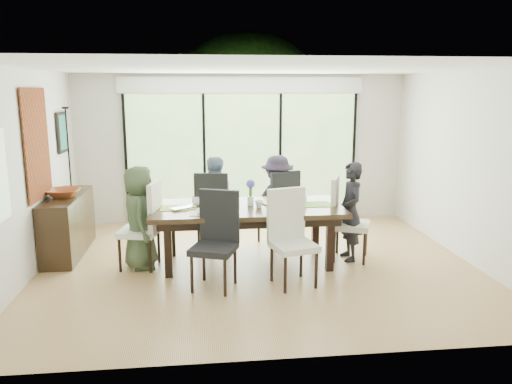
{
  "coord_description": "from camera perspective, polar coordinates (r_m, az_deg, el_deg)",
  "views": [
    {
      "loc": [
        -0.77,
        -6.62,
        2.43
      ],
      "look_at": [
        0.0,
        0.25,
        1.0
      ],
      "focal_mm": 35.0,
      "sensor_mm": 36.0,
      "label": 1
    }
  ],
  "objects": [
    {
      "name": "floor",
      "position": [
        7.1,
        0.23,
        -8.38
      ],
      "size": [
        6.0,
        5.0,
        0.01
      ],
      "primitive_type": "cube",
      "color": "olive",
      "rests_on": "ground"
    },
    {
      "name": "ceiling",
      "position": [
        6.67,
        0.25,
        14.04
      ],
      "size": [
        6.0,
        5.0,
        0.01
      ],
      "primitive_type": "cube",
      "color": "white",
      "rests_on": "wall_back"
    },
    {
      "name": "wall_back",
      "position": [
        9.23,
        -1.57,
        4.97
      ],
      "size": [
        6.0,
        0.02,
        2.7
      ],
      "primitive_type": "cube",
      "color": "beige",
      "rests_on": "floor"
    },
    {
      "name": "wall_front",
      "position": [
        4.32,
        4.1,
        -2.84
      ],
      "size": [
        6.0,
        0.02,
        2.7
      ],
      "primitive_type": "cube",
      "color": "beige",
      "rests_on": "floor"
    },
    {
      "name": "wall_left",
      "position": [
        7.07,
        -24.78,
        1.81
      ],
      "size": [
        0.02,
        5.0,
        2.7
      ],
      "primitive_type": "cube",
      "color": "silver",
      "rests_on": "floor"
    },
    {
      "name": "wall_right",
      "position": [
        7.7,
        23.1,
        2.68
      ],
      "size": [
        0.02,
        5.0,
        2.7
      ],
      "primitive_type": "cube",
      "color": "silver",
      "rests_on": "floor"
    },
    {
      "name": "glass_doors",
      "position": [
        9.21,
        -1.55,
        4.01
      ],
      "size": [
        4.2,
        0.02,
        2.3
      ],
      "primitive_type": "cube",
      "color": "#598C3F",
      "rests_on": "wall_back"
    },
    {
      "name": "blinds_header",
      "position": [
        9.11,
        -1.59,
        12.13
      ],
      "size": [
        4.4,
        0.06,
        0.28
      ],
      "primitive_type": "cube",
      "color": "white",
      "rests_on": "wall_back"
    },
    {
      "name": "mullion_a",
      "position": [
        9.26,
        -14.63,
        3.68
      ],
      "size": [
        0.05,
        0.04,
        2.3
      ],
      "primitive_type": "cube",
      "color": "black",
      "rests_on": "wall_back"
    },
    {
      "name": "mullion_b",
      "position": [
        9.17,
        -5.92,
        3.92
      ],
      "size": [
        0.05,
        0.04,
        2.3
      ],
      "primitive_type": "cube",
      "color": "black",
      "rests_on": "wall_back"
    },
    {
      "name": "mullion_c",
      "position": [
        9.28,
        2.78,
        4.06
      ],
      "size": [
        0.05,
        0.04,
        2.3
      ],
      "primitive_type": "cube",
      "color": "black",
      "rests_on": "wall_back"
    },
    {
      "name": "mullion_d",
      "position": [
        9.6,
        11.07,
        4.12
      ],
      "size": [
        0.05,
        0.04,
        2.3
      ],
      "primitive_type": "cube",
      "color": "black",
      "rests_on": "wall_back"
    },
    {
      "name": "deck",
      "position": [
        10.35,
        -1.95,
        -2.17
      ],
      "size": [
        6.0,
        1.8,
        0.1
      ],
      "primitive_type": "cube",
      "color": "brown",
      "rests_on": "ground"
    },
    {
      "name": "rail_top",
      "position": [
        11.01,
        -2.3,
        1.86
      ],
      "size": [
        6.0,
        0.08,
        0.06
      ],
      "primitive_type": "cube",
      "color": "brown",
      "rests_on": "deck"
    },
    {
      "name": "foliage_left",
      "position": [
        11.91,
        -11.42,
        6.7
      ],
      "size": [
        3.2,
        3.2,
        3.2
      ],
      "primitive_type": "sphere",
      "color": "#14380F",
      "rests_on": "ground"
    },
    {
      "name": "foliage_mid",
      "position": [
        12.49,
        -1.03,
        8.81
      ],
      "size": [
        4.0,
        4.0,
        4.0
      ],
      "primitive_type": "sphere",
      "color": "#14380F",
      "rests_on": "ground"
    },
    {
      "name": "foliage_right",
      "position": [
        12.05,
        7.94,
        6.02
      ],
      "size": [
        2.8,
        2.8,
        2.8
      ],
      "primitive_type": "sphere",
      "color": "#14380F",
      "rests_on": "ground"
    },
    {
      "name": "foliage_far",
      "position": [
        13.15,
        -5.71,
        8.11
      ],
      "size": [
        3.6,
        3.6,
        3.6
      ],
      "primitive_type": "sphere",
      "color": "#14380F",
      "rests_on": "ground"
    },
    {
      "name": "table_top",
      "position": [
        6.96,
        -1.0,
        -1.91
      ],
      "size": [
        2.65,
        1.21,
        0.07
      ],
      "primitive_type": "cube",
      "color": "black",
      "rests_on": "floor"
    },
    {
      "name": "table_apron",
      "position": [
        6.98,
        -0.99,
        -2.7
      ],
      "size": [
        2.43,
        0.99,
        0.11
      ],
      "primitive_type": "cube",
      "color": "black",
      "rests_on": "floor"
    },
    {
      "name": "table_leg_fl",
      "position": [
        6.64,
        -10.0,
        -6.47
      ],
      "size": [
        0.1,
        0.1,
        0.76
      ],
      "primitive_type": "cube",
      "color": "black",
      "rests_on": "floor"
    },
    {
      "name": "table_leg_fr",
      "position": [
        6.85,
        8.44,
        -5.86
      ],
      "size": [
        0.1,
        0.1,
        0.76
      ],
      "primitive_type": "cube",
      "color": "black",
      "rests_on": "floor"
    },
    {
      "name": "table_leg_bl",
      "position": [
        7.46,
        -9.61,
        -4.42
      ],
      "size": [
        0.1,
        0.1,
        0.76
      ],
      "primitive_type": "cube",
      "color": "black",
      "rests_on": "floor"
    },
    {
      "name": "table_leg_br",
      "position": [
        7.65,
        6.81,
        -3.94
      ],
      "size": [
        0.1,
        0.1,
        0.76
      ],
      "primitive_type": "cube",
      "color": "black",
      "rests_on": "floor"
    },
    {
      "name": "chair_left_end",
      "position": [
        7.03,
        -13.28,
        -3.67
      ],
      "size": [
        0.6,
        0.6,
        1.21
      ],
      "primitive_type": null,
      "rotation": [
        0.0,
        0.0,
        -1.76
      ],
      "color": "white",
      "rests_on": "floor"
    },
    {
      "name": "chair_right_end",
      "position": [
        7.3,
        10.83,
        -3.0
      ],
      "size": [
        0.66,
        0.66,
        1.21
      ],
      "primitive_type": null,
      "rotation": [
        0.0,
        0.0,
        1.19
      ],
      "color": "silver",
      "rests_on": "floor"
    },
    {
      "name": "chair_far_left",
      "position": [
        7.8,
        -4.88,
        -1.87
      ],
      "size": [
        0.58,
        0.58,
        1.21
      ],
      "primitive_type": null,
      "rotation": [
        0.0,
        0.0,
        2.99
      ],
      "color": "black",
      "rests_on": "floor"
    },
    {
      "name": "chair_far_right",
      "position": [
        7.89,
        2.4,
        -1.68
      ],
      "size": [
        0.67,
        0.67,
        1.21
      ],
      "primitive_type": null,
      "rotation": [
        0.0,
        0.0,
        3.54
      ],
      "color": "black",
      "rests_on": "floor"
    },
    {
      "name": "chair_near_left",
      "position": [
        6.14,
        -4.89,
        -5.63
      ],
      "size": [
        0.65,
        0.65,
        1.21
      ],
      "primitive_type": null,
      "rotation": [
        0.0,
        0.0,
        -0.36
      ],
      "color": "black",
      "rests_on": "floor"
    },
    {
      "name": "chair_near_right",
      "position": [
        6.25,
        4.36,
        -5.33
      ],
      "size": [
        0.62,
        0.62,
        1.21
      ],
      "primitive_type": null,
      "rotation": [
        0.0,
        0.0,
        0.26
      ],
      "color": "silver",
      "rests_on": "floor"
    },
    {
      "name": "person_left_end",
      "position": [
        7.0,
        -13.16,
        -2.84
      ],
      "size": [
        0.48,
        0.7,
        1.42
      ],
      "primitive_type": "imported",
      "rotation": [
        0.0,
        0.0,
        1.67
      ],
      "color": "#3B4D33",
      "rests_on": "floor"
    },
    {
      "name": "person_right_end",
      "position": [
        7.26,
        10.71,
        -2.2
      ],
      "size": [
        0.45,
        0.68,
        1.42
      ],
      "primitive_type": "imported",
      "rotation": [
        0.0,
        0.0,
        -1.53
      ],
      "color": "black",
      "rests_on": "floor"
    },
    {
      "name": "person_far_left",
      "position": [
        7.76,
        -4.89,
        -1.15
      ],
      "size": [
        0.73,
        0.53,
        1.42
      ],
      "primitive_type": "imported",
      "rotation": [
        0.0,
        0.0,
        3.32
      ],
      "color": "#798EAF",
      "rests_on": "floor"
    },
    {
      "name": "person_far_right",
      "position": [
        7.85,
        2.43,
        -0.97
      ],
      "size": [
        0.73,
        0.53,
        1.42
      ],
      "primitive_type": "imported",
      "rotation": [
        0.0,
        0.0,
        3.31
      ],
      "color": "#261F2E",
      "rests_on": "floor"
    },
    {
      "name": "placemat_left",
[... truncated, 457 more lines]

